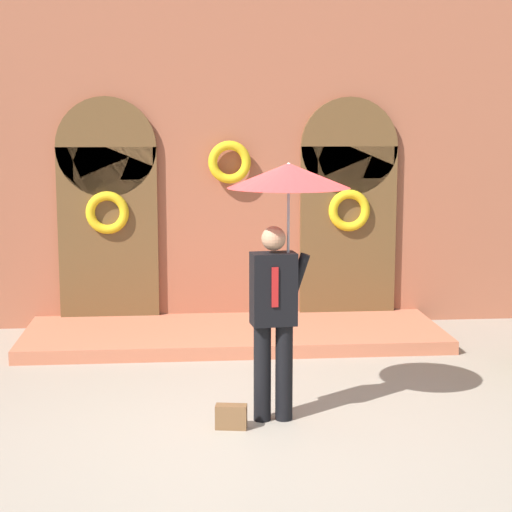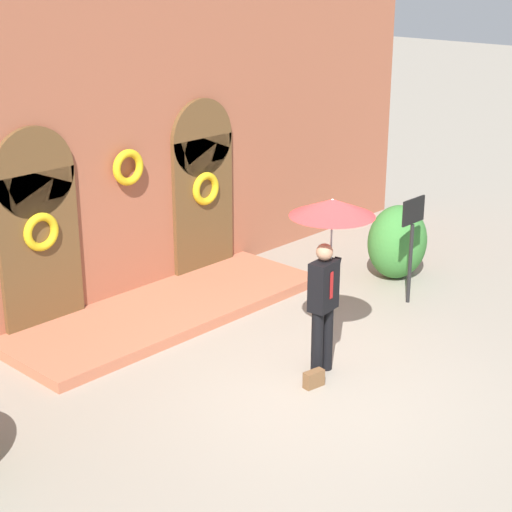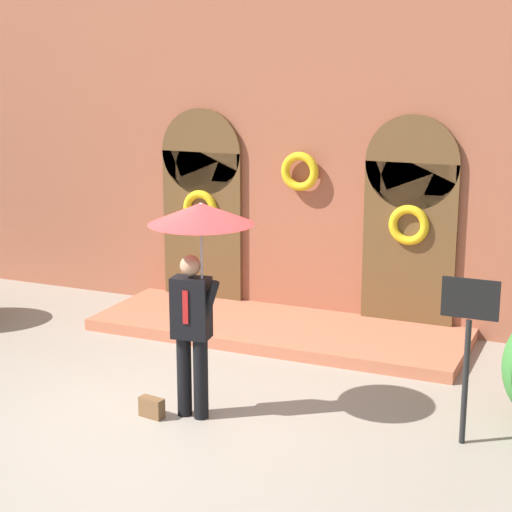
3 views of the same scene
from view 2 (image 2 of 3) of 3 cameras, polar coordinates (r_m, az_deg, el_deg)
The scene contains 6 objects.
ground_plane at distance 11.35m, azimuth 4.36°, elevation -8.19°, with size 80.00×80.00×0.00m, color gray.
building_facade at distance 13.29m, azimuth -9.47°, elevation 8.07°, with size 14.00×2.30×5.60m.
person_with_umbrella at distance 10.88m, azimuth 4.95°, elevation 1.50°, with size 1.10×1.10×2.36m.
handbag at distance 11.12m, azimuth 3.87°, elevation -8.17°, with size 0.28×0.12×0.22m, color brown.
sign_post at distance 13.49m, azimuth 10.36°, elevation 1.53°, with size 0.56×0.06×1.72m.
shrub_right at distance 14.71m, azimuth 9.40°, elevation 0.94°, with size 1.11×0.95×1.27m, color #387A33.
Camera 2 is at (-7.85, -6.25, 5.30)m, focal length 60.00 mm.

